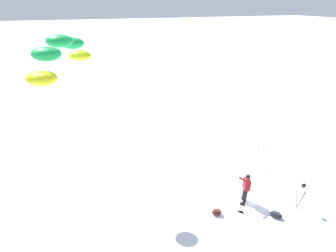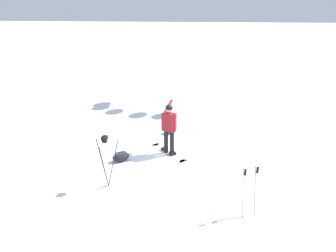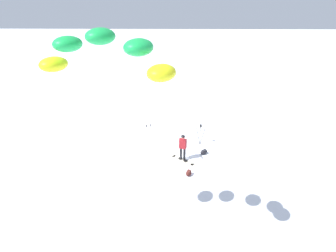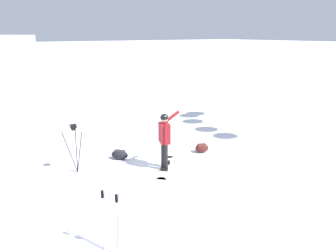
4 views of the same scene
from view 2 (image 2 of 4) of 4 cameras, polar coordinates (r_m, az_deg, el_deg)
ground_plane at (r=8.95m, az=2.14°, el=-7.20°), size 300.00×300.00×0.00m
snowboarder at (r=9.12m, az=0.23°, el=0.32°), size 0.46×0.74×1.68m
snowboard at (r=9.55m, az=0.09°, el=-5.09°), size 1.47×1.34×0.10m
gear_bag_large at (r=11.02m, az=0.30°, el=-0.65°), size 0.42×0.52×0.30m
camera_tripod at (r=7.51m, az=-12.06°, el=-4.84°), size 0.60×0.47×1.42m
gear_bag_small at (r=9.09m, az=-9.15°, el=-5.89°), size 0.59×0.57×0.29m
ski_poles at (r=6.69m, az=15.64°, el=-10.91°), size 0.38×0.30×1.17m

